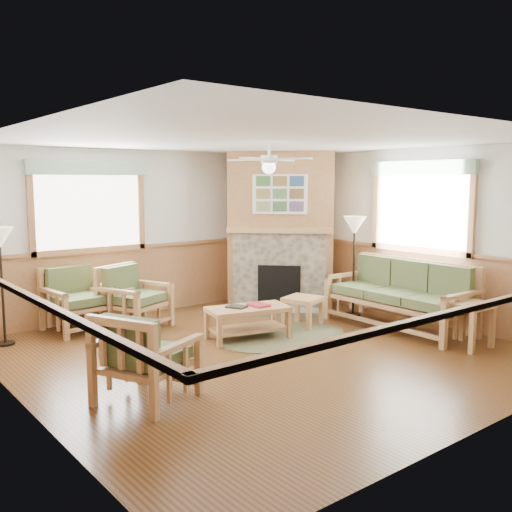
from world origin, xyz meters
TOP-DOWN VIEW (x-y plane):
  - floor at (0.00, 0.00)m, footprint 6.00×6.00m
  - ceiling at (0.00, 0.00)m, footprint 6.00×6.00m
  - wall_back at (0.00, 3.00)m, footprint 6.00×0.02m
  - wall_front at (0.00, -3.00)m, footprint 6.00×0.02m
  - wall_left at (-3.00, 0.00)m, footprint 0.02×6.00m
  - wall_right at (3.00, 0.00)m, footprint 0.02×6.00m
  - wainscot at (0.00, 0.00)m, footprint 6.00×6.00m
  - fireplace at (2.05, 2.05)m, footprint 3.11×3.11m
  - window_back at (-1.10, 2.96)m, footprint 1.90×0.16m
  - window_right at (2.96, -0.20)m, footprint 0.16×1.90m
  - ceiling_fan at (0.30, 0.30)m, footprint 1.59×1.59m
  - sofa at (2.32, -0.31)m, footprint 2.22×0.93m
  - armchair_back_left at (-1.49, 2.55)m, footprint 0.92×0.92m
  - armchair_back_right at (-0.76, 2.18)m, footprint 1.09×1.09m
  - armchair_left at (-1.97, -0.53)m, footprint 1.08×1.08m
  - coffee_table at (0.22, 0.64)m, footprint 1.23×0.82m
  - end_table_chairs at (-0.95, 2.55)m, footprint 0.56×0.54m
  - end_table_sofa at (2.24, -1.50)m, footprint 0.56×0.53m
  - footstool at (1.31, 0.69)m, footprint 0.65×0.65m
  - braided_rug at (0.66, 0.39)m, footprint 2.31×2.31m
  - floor_lamp_left at (-2.55, 2.45)m, footprint 0.43×0.43m
  - floor_lamp_right at (2.43, 0.69)m, footprint 0.44×0.44m
  - book_red at (0.37, 0.59)m, footprint 0.23×0.31m
  - book_dark at (0.07, 0.71)m, footprint 0.29×0.33m

SIDE VIEW (x-z plane):
  - floor at x=0.00m, z-range -0.01..0.00m
  - braided_rug at x=0.66m, z-range 0.00..0.01m
  - footstool at x=1.31m, z-range 0.00..0.45m
  - coffee_table at x=0.22m, z-range 0.00..0.45m
  - end_table_chairs at x=-0.95m, z-range 0.00..0.58m
  - end_table_sofa at x=2.24m, z-range 0.00..0.61m
  - armchair_left at x=-1.97m, z-range 0.00..0.92m
  - armchair_back_right at x=-0.76m, z-range 0.00..0.94m
  - armchair_back_left at x=-1.49m, z-range 0.00..0.94m
  - book_dark at x=0.07m, z-range 0.47..0.49m
  - book_red at x=0.37m, z-range 0.47..0.50m
  - sofa at x=2.32m, z-range 0.00..1.02m
  - wainscot at x=0.00m, z-range 0.00..1.10m
  - floor_lamp_left at x=-2.55m, z-range 0.00..1.60m
  - floor_lamp_right at x=2.43m, z-range 0.00..1.64m
  - wall_back at x=0.00m, z-range 0.00..2.70m
  - wall_front at x=0.00m, z-range 0.00..2.70m
  - wall_left at x=-3.00m, z-range 0.00..2.70m
  - wall_right at x=3.00m, z-range 0.00..2.70m
  - fireplace at x=2.05m, z-range 0.00..2.70m
  - window_back at x=-1.10m, z-range 1.78..3.28m
  - window_right at x=2.96m, z-range 1.78..3.28m
  - ceiling_fan at x=0.30m, z-range 2.48..2.84m
  - ceiling at x=0.00m, z-range 2.70..2.71m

